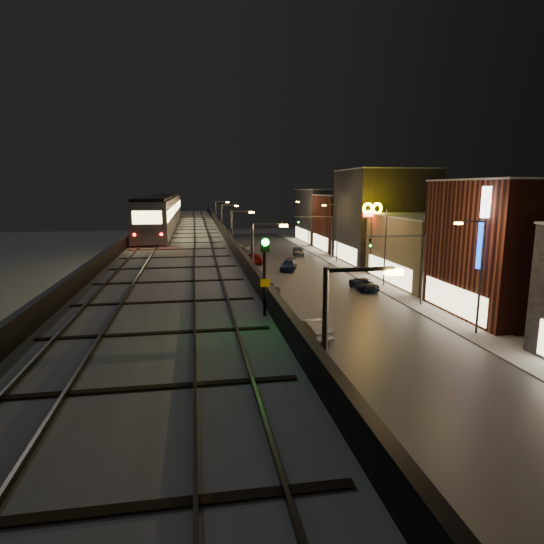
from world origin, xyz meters
TOP-DOWN VIEW (x-y plane):
  - ground at (0.00, 0.00)m, footprint 220.00×220.00m
  - road_surface at (7.50, 35.00)m, footprint 17.00×120.00m
  - sidewalk_right at (17.50, 35.00)m, footprint 4.00×120.00m
  - under_viaduct_pavement at (-6.00, 35.00)m, footprint 11.00×120.00m
  - elevated_viaduct at (-6.00, 31.84)m, footprint 9.00×100.00m
  - viaduct_trackbed at (-6.01, 31.97)m, footprint 8.40×100.00m
  - viaduct_parapet_streetside at (-1.65, 32.00)m, footprint 0.30×100.00m
  - viaduct_parapet_far at (-10.35, 32.00)m, footprint 0.30×100.00m
  - building_b at (23.99, 18.00)m, footprint 12.20×12.20m
  - building_c at (23.99, 32.00)m, footprint 12.20×15.20m
  - building_d at (23.99, 48.00)m, footprint 12.20×13.20m
  - building_e at (23.99, 62.00)m, footprint 12.20×12.20m
  - building_f at (23.99, 76.00)m, footprint 12.20×16.20m
  - streetlight_left_0 at (-0.43, -5.00)m, footprint 2.57×0.28m
  - streetlight_left_1 at (-0.43, 13.00)m, footprint 2.57×0.28m
  - streetlight_right_1 at (16.73, 13.00)m, footprint 2.56×0.28m
  - streetlight_left_2 at (-0.43, 31.00)m, footprint 2.57×0.28m
  - streetlight_right_2 at (16.73, 31.00)m, footprint 2.56×0.28m
  - streetlight_left_3 at (-0.43, 49.00)m, footprint 2.57×0.28m
  - streetlight_right_3 at (16.73, 49.00)m, footprint 2.56×0.28m
  - streetlight_left_4 at (-0.43, 67.00)m, footprint 2.57×0.28m
  - streetlight_right_4 at (16.73, 67.00)m, footprint 2.56×0.28m
  - traffic_light_rig_a at (15.84, 22.00)m, footprint 6.10×0.34m
  - traffic_light_rig_b at (15.84, 52.00)m, footprint 6.10×0.34m
  - subway_train at (-8.50, 40.58)m, footprint 3.23×39.49m
  - rail_signal at (-2.10, -1.82)m, footprint 0.35×0.43m
  - car_taxi at (2.32, 13.26)m, footprint 1.96×3.98m
  - car_near_white at (3.95, 14.34)m, footprint 2.58×4.59m
  - car_mid_silver at (2.84, 30.56)m, footprint 2.96×5.02m
  - car_mid_dark at (4.10, 50.00)m, footprint 2.46×5.35m
  - car_far_white at (3.95, 63.41)m, footprint 2.99×4.75m
  - car_onc_dark at (13.97, 29.26)m, footprint 2.35×4.69m
  - car_onc_white at (8.14, 43.05)m, footprint 3.46×5.22m
  - car_onc_red at (12.70, 56.85)m, footprint 2.24×4.50m
  - sign_mcdonalds at (18.00, 37.74)m, footprint 2.83×0.75m
  - sign_citgo at (18.50, 14.20)m, footprint 2.42×0.39m
  - sign_carwash at (18.50, 14.80)m, footprint 1.69×0.35m

SIDE VIEW (x-z plane):
  - ground at x=0.00m, z-range 0.00..0.00m
  - road_surface at x=7.50m, z-range 0.00..0.06m
  - under_viaduct_pavement at x=-6.00m, z-range 0.00..0.06m
  - sidewalk_right at x=17.50m, z-range 0.00..0.14m
  - car_onc_dark at x=13.97m, z-range 0.00..1.27m
  - car_taxi at x=2.32m, z-range 0.00..1.31m
  - car_mid_silver at x=2.84m, z-range 0.00..1.31m
  - car_onc_white at x=8.14m, z-range 0.00..1.41m
  - car_near_white at x=3.95m, z-range 0.00..1.43m
  - car_onc_red at x=12.70m, z-range 0.00..1.47m
  - car_far_white at x=3.95m, z-range 0.00..1.51m
  - car_mid_dark at x=4.10m, z-range 0.00..1.51m
  - building_c at x=23.99m, z-range 0.00..8.16m
  - traffic_light_rig_a at x=15.84m, z-range 1.00..8.00m
  - traffic_light_rig_b at x=15.84m, z-range 1.00..8.00m
  - building_e at x=23.99m, z-range 0.00..10.16m
  - streetlight_left_0 at x=-0.43m, z-range 0.74..9.74m
  - streetlight_left_1 at x=-0.43m, z-range 0.74..9.74m
  - streetlight_right_1 at x=16.73m, z-range 0.74..9.74m
  - streetlight_left_2 at x=-0.43m, z-range 0.74..9.74m
  - streetlight_right_2 at x=16.73m, z-range 0.74..9.74m
  - streetlight_left_3 at x=-0.43m, z-range 0.74..9.74m
  - streetlight_right_3 at x=16.73m, z-range 0.74..9.74m
  - streetlight_left_4 at x=-0.43m, z-range 0.74..9.74m
  - streetlight_right_4 at x=16.73m, z-range 0.74..9.74m
  - building_f at x=23.99m, z-range 0.00..11.16m
  - elevated_viaduct at x=-6.00m, z-range 2.47..8.77m
  - building_b at x=23.99m, z-range 0.00..12.16m
  - sign_carwash at x=18.50m, z-range 1.83..10.62m
  - viaduct_trackbed at x=-6.01m, z-range 6.23..6.55m
  - viaduct_parapet_streetside at x=-1.65m, z-range 6.30..7.40m
  - viaduct_parapet_far at x=-10.35m, z-range 6.30..7.40m
  - building_d at x=23.99m, z-range 0.00..14.16m
  - sign_mcdonalds at x=18.00m, z-range 2.92..12.47m
  - subway_train at x=-8.50m, z-range 6.61..10.48m
  - rail_signal at x=-2.10m, z-range 7.25..10.24m
  - sign_citgo at x=18.50m, z-range 3.11..14.62m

